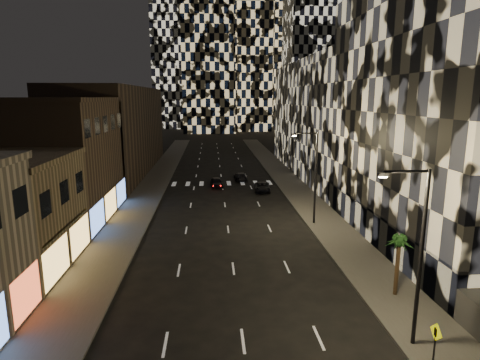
{
  "coord_description": "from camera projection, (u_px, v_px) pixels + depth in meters",
  "views": [
    {
      "loc": [
        -1.49,
        -7.62,
        12.42
      ],
      "look_at": [
        0.73,
        23.29,
        6.0
      ],
      "focal_mm": 30.0,
      "sensor_mm": 36.0,
      "label": 1
    }
  ],
  "objects": [
    {
      "name": "sidewalk_right",
      "position": [
        289.0,
        182.0,
        59.59
      ],
      "size": [
        4.0,
        120.0,
        0.15
      ],
      "primitive_type": "cube",
      "color": "#47443F",
      "rests_on": "ground"
    },
    {
      "name": "sidewalk_left",
      "position": [
        153.0,
        184.0,
        58.19
      ],
      "size": [
        4.0,
        120.0,
        0.15
      ],
      "primitive_type": "cube",
      "color": "#47443F",
      "rests_on": "ground"
    },
    {
      "name": "retail_brown",
      "position": [
        58.0,
        162.0,
        40.38
      ],
      "size": [
        10.0,
        15.0,
        12.0
      ],
      "primitive_type": "cube",
      "color": "#4A392A",
      "rests_on": "ground"
    },
    {
      "name": "streetlight_far",
      "position": [
        313.0,
        171.0,
        38.87
      ],
      "size": [
        2.55,
        0.25,
        9.0
      ],
      "color": "black",
      "rests_on": "sidewalk_right"
    },
    {
      "name": "car_dark_oncoming",
      "position": [
        241.0,
        177.0,
        60.58
      ],
      "size": [
        1.96,
        4.38,
        1.25
      ],
      "primitive_type": "imported",
      "rotation": [
        0.0,
        0.0,
        3.19
      ],
      "color": "black",
      "rests_on": "ground"
    },
    {
      "name": "midrise_base",
      "position": [
        373.0,
        226.0,
        34.56
      ],
      "size": [
        0.6,
        25.0,
        3.0
      ],
      "primitive_type": "cube",
      "color": "#383838",
      "rests_on": "ground"
    },
    {
      "name": "curb_right",
      "position": [
        275.0,
        182.0,
        59.44
      ],
      "size": [
        0.2,
        120.0,
        0.15
      ],
      "primitive_type": "cube",
      "color": "#4C4C47",
      "rests_on": "ground"
    },
    {
      "name": "car_dark_rightlane",
      "position": [
        262.0,
        187.0,
        53.6
      ],
      "size": [
        2.39,
        4.52,
        1.21
      ],
      "primitive_type": "imported",
      "rotation": [
        0.0,
        0.0,
        -0.09
      ],
      "color": "black",
      "rests_on": "ground"
    },
    {
      "name": "streetlight_near",
      "position": [
        417.0,
        246.0,
        19.34
      ],
      "size": [
        2.55,
        0.25,
        9.0
      ],
      "color": "black",
      "rests_on": "sidewalk_right"
    },
    {
      "name": "curb_left",
      "position": [
        168.0,
        184.0,
        58.33
      ],
      "size": [
        0.2,
        120.0,
        0.15
      ],
      "primitive_type": "cube",
      "color": "#4C4C47",
      "rests_on": "ground"
    },
    {
      "name": "ped_sign",
      "position": [
        435.0,
        340.0,
        17.77
      ],
      "size": [
        0.08,
        0.84,
        2.51
      ],
      "rotation": [
        0.0,
        0.0,
        0.03
      ],
      "color": "black",
      "rests_on": "sidewalk_right"
    },
    {
      "name": "retail_filler_left",
      "position": [
        117.0,
        131.0,
        66.06
      ],
      "size": [
        10.0,
        40.0,
        14.0
      ],
      "primitive_type": "cube",
      "color": "#4A392A",
      "rests_on": "ground"
    },
    {
      "name": "car_dark_midlane",
      "position": [
        217.0,
        182.0,
        56.35
      ],
      "size": [
        2.05,
        4.06,
        1.33
      ],
      "primitive_type": "imported",
      "rotation": [
        0.0,
        0.0,
        0.13
      ],
      "color": "black",
      "rests_on": "ground"
    },
    {
      "name": "palm_tree",
      "position": [
        399.0,
        246.0,
        24.8
      ],
      "size": [
        2.01,
        2.0,
        3.95
      ],
      "color": "#47331E",
      "rests_on": "sidewalk_right"
    },
    {
      "name": "midrise_right",
      "position": [
        471.0,
        115.0,
        33.17
      ],
      "size": [
        16.0,
        25.0,
        22.0
      ],
      "primitive_type": "cube",
      "color": "#232326",
      "rests_on": "ground"
    },
    {
      "name": "midrise_filler_right",
      "position": [
        343.0,
        119.0,
        65.32
      ],
      "size": [
        16.0,
        40.0,
        18.0
      ],
      "primitive_type": "cube",
      "color": "#232326",
      "rests_on": "ground"
    }
  ]
}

